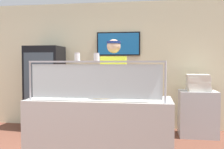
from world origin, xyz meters
name	(u,v)px	position (x,y,z in m)	size (l,w,h in m)	color
shop_rear_unit	(122,65)	(0.90, 2.76, 1.36)	(6.21, 0.13, 2.70)	beige
serving_counter	(100,135)	(0.90, 0.37, 0.47)	(1.81, 0.73, 0.95)	#BCB7B2
sneeze_guard	(95,76)	(0.90, 0.06, 1.25)	(1.63, 0.06, 0.48)	#B2B5BC
pizza_tray	(104,97)	(0.94, 0.42, 0.97)	(0.43, 0.43, 0.04)	#9EA0A8
pizza_server	(106,95)	(0.97, 0.40, 0.99)	(0.07, 0.28, 0.01)	#ADAFB7
parmesan_shaker	(77,57)	(0.69, 0.06, 1.47)	(0.06, 0.06, 0.10)	white
pepper_flake_shaker	(97,57)	(0.92, 0.06, 1.47)	(0.07, 0.07, 0.09)	white
worker_figure	(114,89)	(0.98, 1.03, 1.01)	(0.41, 0.50, 1.76)	#23232D
drink_fridge	(45,88)	(-0.67, 2.31, 0.87)	(0.71, 0.62, 1.75)	black
prep_shelf	(198,113)	(2.42, 2.27, 0.43)	(0.70, 0.55, 0.87)	#B7BABF
pizza_box_stack	(198,83)	(2.42, 2.27, 1.02)	(0.44, 0.43, 0.32)	silver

